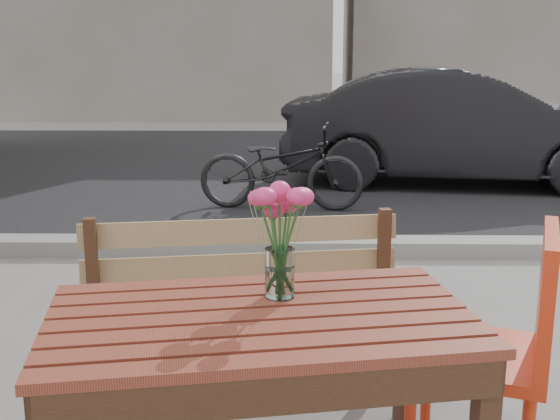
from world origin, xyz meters
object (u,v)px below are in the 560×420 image
(main_table, at_px, (261,353))
(main_vase, at_px, (280,226))
(parked_car, at_px, (461,127))
(bicycle, at_px, (281,167))
(red_chair, at_px, (504,340))

(main_table, height_order, main_vase, main_vase)
(main_vase, bearing_deg, parked_car, 71.52)
(main_table, height_order, bicycle, bicycle)
(main_table, height_order, red_chair, red_chair)
(main_vase, bearing_deg, bicycle, 90.70)
(main_vase, height_order, bicycle, main_vase)
(bicycle, bearing_deg, parked_car, -50.05)
(main_table, relative_size, main_vase, 3.69)
(red_chair, bearing_deg, parked_car, -172.24)
(main_vase, distance_m, parked_car, 6.20)
(red_chair, height_order, bicycle, red_chair)
(bicycle, bearing_deg, red_chair, -162.60)
(red_chair, relative_size, bicycle, 0.60)
(red_chair, height_order, main_vase, main_vase)
(red_chair, bearing_deg, main_table, -49.29)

